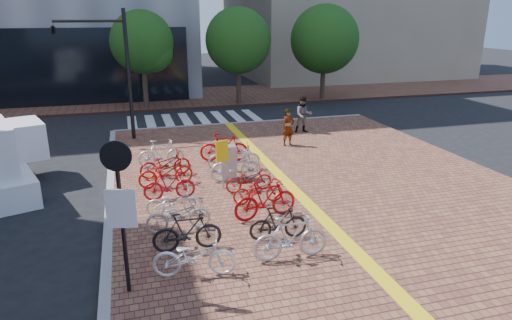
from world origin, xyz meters
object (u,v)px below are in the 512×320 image
object	(u,v)px
bike_3	(174,202)
bike_8	(291,237)
bike_5	(166,172)
bike_9	(278,223)
bike_11	(258,190)
utility_box	(228,163)
bike_7	(161,153)
bike_4	(169,185)
bike_10	(265,199)
bike_0	(194,256)
bike_15	(224,147)
bike_13	(235,165)
notice_sign	(120,200)
bike_14	(234,157)
bike_6	(165,164)
pedestrian_a	(288,127)
bike_2	(178,215)
bike_12	(249,179)
yellow_sign	(222,156)
traffic_light_pole	(95,51)
pedestrian_b	(303,115)

from	to	relation	value
bike_3	bike_8	bearing A→B (deg)	-139.55
bike_5	bike_9	xyz separation A→B (m)	(2.46, -4.79, -0.03)
bike_11	utility_box	size ratio (longest dim) A/B	1.30
bike_5	bike_7	xyz separation A→B (m)	(0.03, 2.18, 0.03)
bike_4	bike_11	xyz separation A→B (m)	(2.63, -1.06, -0.07)
bike_4	bike_10	xyz separation A→B (m)	(2.53, -2.18, 0.09)
bike_0	bike_3	size ratio (longest dim) A/B	1.16
bike_3	bike_15	xyz separation A→B (m)	(2.52, 4.69, 0.15)
bike_4	bike_13	bearing A→B (deg)	-63.96
bike_11	notice_sign	distance (m)	5.81
bike_14	bike_15	xyz separation A→B (m)	(-0.12, 1.25, 0.06)
bike_9	notice_sign	size ratio (longest dim) A/B	0.46
bike_6	bike_8	xyz separation A→B (m)	(2.35, -6.81, 0.08)
bike_10	pedestrian_a	bearing A→B (deg)	-33.00
bike_15	bike_4	bearing A→B (deg)	154.76
bike_8	utility_box	bearing A→B (deg)	2.88
bike_4	bike_13	world-z (taller)	bike_13
bike_8	bike_0	bearing A→B (deg)	93.45
bike_2	bike_12	xyz separation A→B (m)	(2.60, 2.28, -0.04)
bike_10	bike_9	bearing A→B (deg)	169.10
bike_4	bike_10	size ratio (longest dim) A/B	0.84
bike_6	bike_15	distance (m)	2.73
bike_15	yellow_sign	xyz separation A→B (m)	(-0.68, -2.97, 0.59)
bike_7	bike_12	distance (m)	4.32
bike_0	utility_box	world-z (taller)	utility_box
pedestrian_a	utility_box	xyz separation A→B (m)	(-3.57, -3.57, -0.21)
bike_2	bike_11	size ratio (longest dim) A/B	1.09
bike_0	bike_9	xyz separation A→B (m)	(2.38, 1.16, -0.03)
bike_3	traffic_light_pole	size ratio (longest dim) A/B	0.27
bike_8	bike_10	world-z (taller)	bike_10
bike_12	bike_15	world-z (taller)	bike_15
bike_3	bike_10	size ratio (longest dim) A/B	0.83
bike_5	bike_14	distance (m)	2.79
bike_12	bike_13	xyz separation A→B (m)	(-0.18, 1.16, 0.13)
bike_0	bike_10	world-z (taller)	bike_10
pedestrian_b	bike_10	bearing A→B (deg)	-109.80
bike_11	utility_box	distance (m)	2.44
bike_7	bike_12	size ratio (longest dim) A/B	1.11
bike_4	pedestrian_b	xyz separation A→B (m)	(7.33, 6.95, 0.40)
bike_3	yellow_sign	xyz separation A→B (m)	(1.84, 1.72, 0.74)
bike_2	bike_8	world-z (taller)	bike_8
bike_15	notice_sign	bearing A→B (deg)	166.00
bike_3	utility_box	distance (m)	3.40
utility_box	notice_sign	distance (m)	7.36
traffic_light_pole	bike_5	bearing A→B (deg)	-71.65
bike_15	pedestrian_a	xyz separation A→B (m)	(3.26, 1.45, 0.25)
bike_10	bike_14	world-z (taller)	bike_10
notice_sign	pedestrian_a	bearing A→B (deg)	53.88
bike_0	bike_11	world-z (taller)	bike_0
bike_3	bike_5	xyz separation A→B (m)	(0.00, 2.52, 0.08)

